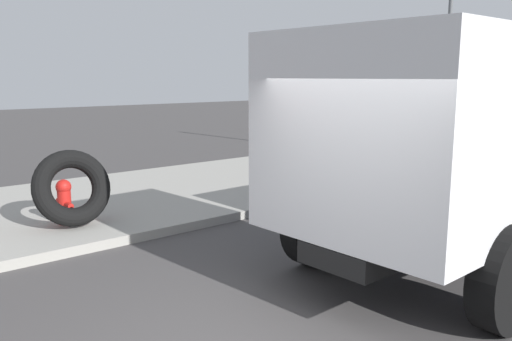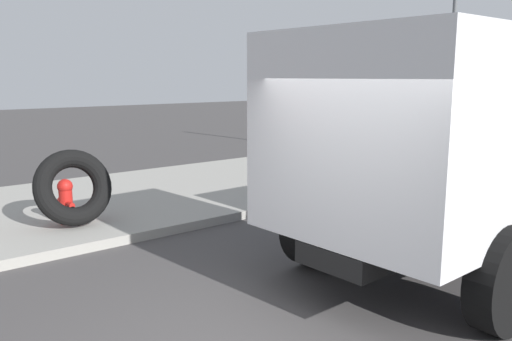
{
  "view_description": "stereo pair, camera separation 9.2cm",
  "coord_description": "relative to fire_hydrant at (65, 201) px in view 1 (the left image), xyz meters",
  "views": [
    {
      "loc": [
        -2.94,
        -3.13,
        2.52
      ],
      "look_at": [
        1.85,
        2.61,
        1.18
      ],
      "focal_mm": 36.97,
      "sensor_mm": 36.0,
      "label": 1
    },
    {
      "loc": [
        -2.87,
        -3.19,
        2.52
      ],
      "look_at": [
        1.85,
        2.61,
        1.18
      ],
      "focal_mm": 36.97,
      "sensor_mm": 36.0,
      "label": 2
    }
  ],
  "objects": [
    {
      "name": "loose_tire",
      "position": [
        0.05,
        -0.22,
        0.24
      ],
      "size": [
        1.27,
        0.74,
        1.26
      ],
      "primitive_type": "torus",
      "rotation": [
        1.25,
        0.0,
        -0.06
      ],
      "color": "black",
      "rests_on": "sidewalk_curb"
    },
    {
      "name": "fire_hydrant",
      "position": [
        0.0,
        0.0,
        0.0
      ],
      "size": [
        0.25,
        0.55,
        0.74
      ],
      "color": "red",
      "rests_on": "sidewalk_curb"
    },
    {
      "name": "street_light_pole",
      "position": [
        10.9,
        -0.18,
        3.02
      ],
      "size": [
        0.12,
        0.12,
        6.82
      ],
      "primitive_type": "cylinder",
      "color": "#595B5E",
      "rests_on": "sidewalk_curb"
    },
    {
      "name": "sidewalk_curb",
      "position": [
        0.01,
        1.29,
        -0.47
      ],
      "size": [
        36.0,
        5.0,
        0.15
      ],
      "primitive_type": "cube",
      "color": "#99968E",
      "rests_on": "ground"
    },
    {
      "name": "dump_truck_blue",
      "position": [
        4.21,
        -4.82,
        1.07
      ],
      "size": [
        7.07,
        2.96,
        3.0
      ],
      "color": "#1E3899",
      "rests_on": "ground"
    }
  ]
}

